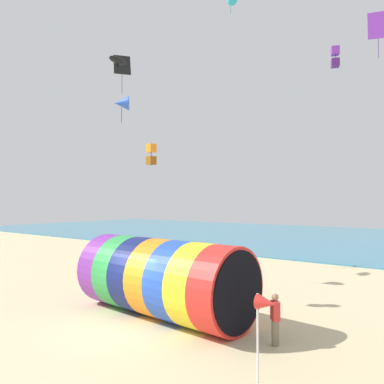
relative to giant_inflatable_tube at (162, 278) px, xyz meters
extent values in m
plane|color=#CCBA8C|center=(-0.41, -2.01, -1.53)|extent=(120.00, 120.00, 0.00)
cube|color=teal|center=(-0.41, 36.51, -1.48)|extent=(120.00, 40.00, 0.10)
cylinder|color=purple|center=(-3.20, 0.23, 0.00)|extent=(1.28, 3.14, 3.07)
cylinder|color=green|center=(-2.14, 0.15, 0.00)|extent=(1.28, 3.14, 3.07)
cylinder|color=navy|center=(-1.08, 0.08, 0.00)|extent=(1.28, 3.14, 3.07)
cylinder|color=orange|center=(-0.03, 0.00, 0.00)|extent=(1.28, 3.14, 3.07)
cylinder|color=blue|center=(1.03, -0.07, 0.00)|extent=(1.28, 3.14, 3.07)
cylinder|color=yellow|center=(2.09, -0.15, 0.00)|extent=(1.28, 3.14, 3.07)
cylinder|color=red|center=(3.15, -0.23, 0.00)|extent=(1.28, 3.14, 3.07)
cylinder|color=black|center=(3.70, -0.27, 0.00)|extent=(0.26, 2.82, 2.82)
cylinder|color=#726651|center=(4.90, -0.09, -1.13)|extent=(0.24, 0.24, 0.80)
cube|color=red|center=(4.90, -0.09, -0.43)|extent=(0.41, 0.41, 0.60)
sphere|color=#9E7051|center=(4.90, -0.09, 0.00)|extent=(0.22, 0.22, 0.22)
ellipsoid|color=black|center=(-8.58, 5.15, 12.32)|extent=(0.56, 1.42, 0.46)
cube|color=black|center=(-8.58, 5.15, 12.02)|extent=(0.03, 0.20, 0.36)
cube|color=black|center=(-10.22, 7.02, 12.94)|extent=(1.31, 1.40, 1.61)
cylinder|color=black|center=(-10.22, 7.02, 11.74)|extent=(0.03, 0.03, 1.75)
cone|color=blue|center=(-6.16, 3.34, 8.72)|extent=(1.17, 1.16, 0.83)
cylinder|color=navy|center=(-6.16, 3.34, 8.05)|extent=(0.03, 0.03, 0.89)
cube|color=orange|center=(-1.62, 1.04, 5.46)|extent=(0.40, 0.40, 0.37)
cube|color=#8F4F12|center=(-1.62, 1.04, 4.90)|extent=(0.40, 0.40, 0.37)
cylinder|color=black|center=(-1.62, 1.04, 5.18)|extent=(0.02, 0.02, 1.00)
cube|color=purple|center=(2.88, 13.57, 12.85)|extent=(0.66, 0.66, 0.53)
cube|color=#4C1E6B|center=(2.88, 13.57, 12.06)|extent=(0.66, 0.66, 0.53)
cylinder|color=black|center=(2.88, 13.57, 12.45)|extent=(0.02, 0.02, 1.40)
cube|color=purple|center=(5.91, 11.03, 12.71)|extent=(1.03, 0.49, 1.52)
cylinder|color=#4C1E6B|center=(5.91, 11.03, 11.66)|extent=(0.03, 0.03, 1.52)
cylinder|color=#1B6B77|center=(-2.60, 9.58, 15.78)|extent=(0.03, 0.03, 0.78)
cylinder|color=black|center=(-11.20, 10.84, -1.13)|extent=(0.24, 0.24, 0.81)
cube|color=yellow|center=(-11.20, 10.84, -0.43)|extent=(0.40, 0.42, 0.60)
sphere|color=tan|center=(-11.20, 10.84, 0.01)|extent=(0.22, 0.22, 0.22)
cylinder|color=silver|center=(6.02, -3.46, -0.30)|extent=(0.05, 0.05, 2.47)
cone|color=red|center=(6.24, -3.46, 0.76)|extent=(0.45, 0.36, 0.36)
camera|label=1|loc=(10.06, -11.23, 3.05)|focal=35.00mm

